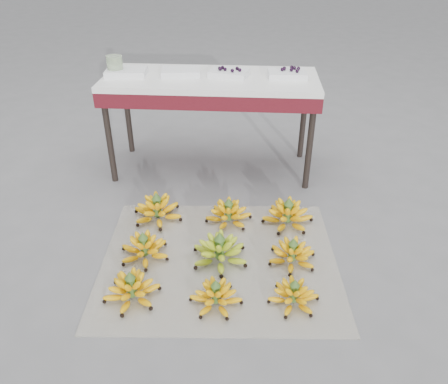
# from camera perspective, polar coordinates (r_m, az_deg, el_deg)

# --- Properties ---
(ground) EXTENTS (60.00, 60.00, 0.00)m
(ground) POSITION_cam_1_polar(r_m,az_deg,el_deg) (2.40, -0.31, -8.47)
(ground) COLOR slate
(ground) RESTS_ON ground
(newspaper_mat) EXTENTS (1.31, 1.12, 0.01)m
(newspaper_mat) POSITION_cam_1_polar(r_m,az_deg,el_deg) (2.38, -0.59, -8.83)
(newspaper_mat) COLOR silver
(newspaper_mat) RESTS_ON ground
(bunch_front_left) EXTENTS (0.30, 0.30, 0.17)m
(bunch_front_left) POSITION_cam_1_polar(r_m,az_deg,el_deg) (2.17, -11.97, -12.31)
(bunch_front_left) COLOR #FFC800
(bunch_front_left) RESTS_ON newspaper_mat
(bunch_front_center) EXTENTS (0.30, 0.30, 0.15)m
(bunch_front_center) POSITION_cam_1_polar(r_m,az_deg,el_deg) (2.10, -1.07, -13.41)
(bunch_front_center) COLOR #FFC800
(bunch_front_center) RESTS_ON newspaper_mat
(bunch_front_right) EXTENTS (0.30, 0.30, 0.15)m
(bunch_front_right) POSITION_cam_1_polar(r_m,az_deg,el_deg) (2.13, 9.09, -13.14)
(bunch_front_right) COLOR #FFC800
(bunch_front_right) RESTS_ON newspaper_mat
(bunch_mid_left) EXTENTS (0.33, 0.33, 0.16)m
(bunch_mid_left) POSITION_cam_1_polar(r_m,az_deg,el_deg) (2.40, -10.37, -7.28)
(bunch_mid_left) COLOR #FFC800
(bunch_mid_left) RESTS_ON newspaper_mat
(bunch_mid_center) EXTENTS (0.39, 0.39, 0.19)m
(bunch_mid_center) POSITION_cam_1_polar(r_m,az_deg,el_deg) (2.33, -0.56, -7.74)
(bunch_mid_center) COLOR #638F19
(bunch_mid_center) RESTS_ON newspaper_mat
(bunch_mid_right) EXTENTS (0.28, 0.28, 0.16)m
(bunch_mid_right) POSITION_cam_1_polar(r_m,az_deg,el_deg) (2.36, 8.91, -8.00)
(bunch_mid_right) COLOR #FFC800
(bunch_mid_right) RESTS_ON newspaper_mat
(bunch_back_left) EXTENTS (0.40, 0.40, 0.18)m
(bunch_back_left) POSITION_cam_1_polar(r_m,az_deg,el_deg) (2.68, -8.68, -2.31)
(bunch_back_left) COLOR #FFC800
(bunch_back_left) RESTS_ON newspaper_mat
(bunch_back_center) EXTENTS (0.32, 0.32, 0.17)m
(bunch_back_center) POSITION_cam_1_polar(r_m,az_deg,el_deg) (2.62, 0.60, -2.85)
(bunch_back_center) COLOR #FFC800
(bunch_back_center) RESTS_ON newspaper_mat
(bunch_back_right) EXTENTS (0.31, 0.31, 0.18)m
(bunch_back_right) POSITION_cam_1_polar(r_m,az_deg,el_deg) (2.63, 8.32, -2.97)
(bunch_back_right) COLOR #FFC800
(bunch_back_right) RESTS_ON newspaper_mat
(vendor_table) EXTENTS (1.43, 0.57, 0.69)m
(vendor_table) POSITION_cam_1_polar(r_m,az_deg,el_deg) (3.02, -1.73, 13.41)
(vendor_table) COLOR black
(vendor_table) RESTS_ON ground
(tray_far_left) EXTENTS (0.28, 0.21, 0.04)m
(tray_far_left) POSITION_cam_1_polar(r_m,az_deg,el_deg) (3.09, -12.62, 15.05)
(tray_far_left) COLOR silver
(tray_far_left) RESTS_ON vendor_table
(tray_left) EXTENTS (0.28, 0.21, 0.04)m
(tray_left) POSITION_cam_1_polar(r_m,az_deg,el_deg) (3.04, -5.64, 15.35)
(tray_left) COLOR silver
(tray_left) RESTS_ON vendor_table
(tray_right) EXTENTS (0.28, 0.22, 0.06)m
(tray_right) POSITION_cam_1_polar(r_m,az_deg,el_deg) (3.00, 0.66, 15.29)
(tray_right) COLOR silver
(tray_right) RESTS_ON vendor_table
(tray_far_right) EXTENTS (0.26, 0.19, 0.06)m
(tray_far_right) POSITION_cam_1_polar(r_m,az_deg,el_deg) (3.01, 8.27, 15.05)
(tray_far_right) COLOR silver
(tray_far_right) RESTS_ON vendor_table
(glass_jar) EXTENTS (0.12, 0.12, 0.13)m
(glass_jar) POSITION_cam_1_polar(r_m,az_deg,el_deg) (3.09, -14.06, 15.73)
(glass_jar) COLOR beige
(glass_jar) RESTS_ON vendor_table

